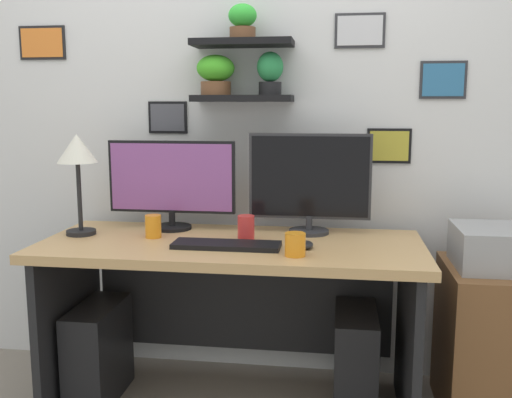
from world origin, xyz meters
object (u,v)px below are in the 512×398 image
water_cup (246,228)px  computer_mouse (306,245)px  keyboard (227,245)px  monitor_right (310,181)px  drawer_cabinet (496,343)px  computer_tower_left (99,352)px  desk_lamp (77,156)px  computer_tower_right (355,360)px  desk (234,285)px  coffee_mug (295,244)px  pen_cup (153,226)px  printer (503,248)px  monitor_left (172,182)px

water_cup → computer_mouse: bearing=-20.1°
keyboard → monitor_right: bearing=45.1°
drawer_cabinet → computer_tower_left: drawer_cabinet is taller
desk_lamp → computer_tower_right: bearing=1.1°
desk → desk_lamp: desk_lamp is taller
monitor_right → water_cup: (-0.26, -0.19, -0.18)m
water_cup → coffee_mug: bearing=-44.1°
monitor_right → desk_lamp: bearing=-170.1°
pen_cup → computer_tower_left: bearing=-171.1°
keyboard → printer: bearing=9.3°
desk_lamp → coffee_mug: (0.98, -0.23, -0.31)m
monitor_right → computer_tower_right: monitor_right is taller
desk → computer_mouse: computer_mouse is taller
monitor_right → desk_lamp: same height
computer_mouse → desk: bearing=158.7°
computer_mouse → computer_tower_left: size_ratio=0.21×
monitor_left → printer: bearing=-5.3°
desk → desk_lamp: bearing=-178.9°
keyboard → computer_tower_left: 0.82m
monitor_right → drawer_cabinet: monitor_right is taller
monitor_left → drawer_cabinet: bearing=-5.3°
desk → coffee_mug: 0.46m
computer_mouse → drawer_cabinet: 0.92m
computer_mouse → computer_tower_left: bearing=176.4°
computer_mouse → pen_cup: size_ratio=0.90×
monitor_right → printer: 0.85m
desk → pen_cup: bearing=-175.7°
pen_cup → coffee_mug: bearing=-19.2°
pen_cup → drawer_cabinet: bearing=2.2°
monitor_left → keyboard: 0.50m
printer → monitor_right: bearing=170.6°
computer_mouse → coffee_mug: size_ratio=1.00×
water_cup → printer: (1.06, 0.06, -0.06)m
drawer_cabinet → printer: (0.00, -0.00, 0.41)m
computer_tower_left → water_cup: bearing=3.1°
keyboard → desk_lamp: desk_lamp is taller
keyboard → printer: (1.12, 0.18, -0.02)m
computer_tower_right → pen_cup: bearing=-177.7°
computer_mouse → desk_lamp: (-1.01, 0.11, 0.34)m
printer → computer_tower_right: bearing=-178.1°
monitor_right → printer: bearing=-9.4°
desk_lamp → drawer_cabinet: (1.81, 0.04, -0.77)m
monitor_left → drawer_cabinet: size_ratio=0.91×
pen_cup → printer: (1.47, 0.06, -0.06)m
printer → computer_tower_right: size_ratio=0.86×
printer → coffee_mug: bearing=-161.6°
desk_lamp → computer_tower_left: bearing=-33.8°
monitor_right → computer_mouse: size_ratio=6.05×
coffee_mug → desk: bearing=139.1°
printer → drawer_cabinet: bearing=90.0°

